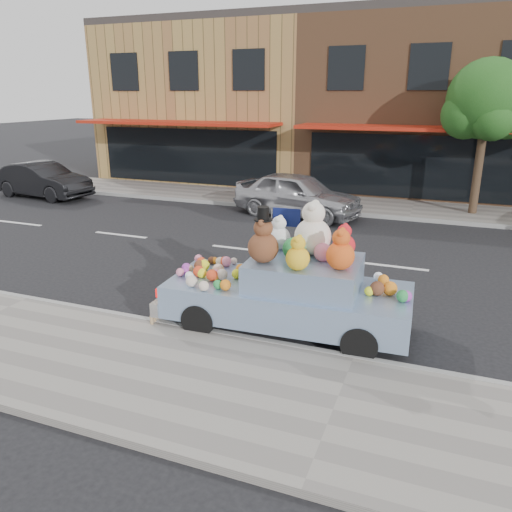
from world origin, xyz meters
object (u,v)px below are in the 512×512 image
at_px(car_silver, 297,194).
at_px(street_tree, 488,106).
at_px(car_dark, 43,180).
at_px(art_car, 290,287).

bearing_deg(car_silver, street_tree, -56.70).
height_order(street_tree, car_dark, street_tree).
relative_size(car_dark, art_car, 0.95).
bearing_deg(car_silver, car_dark, 104.83).
relative_size(car_silver, car_dark, 1.04).
height_order(street_tree, art_car, street_tree).
xyz_separation_m(street_tree, car_dark, (-16.44, -2.82, -2.98)).
bearing_deg(street_tree, car_silver, -158.53).
bearing_deg(art_car, car_silver, 102.89).
bearing_deg(street_tree, car_dark, -170.26).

